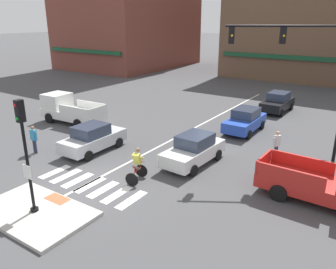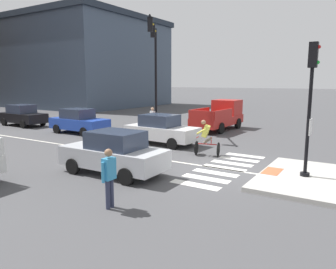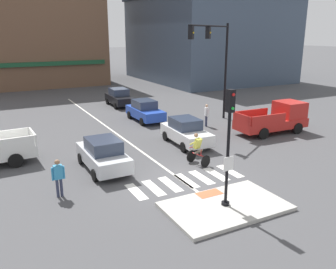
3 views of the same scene
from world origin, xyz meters
name	(u,v)px [view 3 (image 3 of 3)]	position (x,y,z in m)	size (l,w,h in m)	color
ground_plane	(187,181)	(0.00, 0.00, 0.00)	(300.00, 300.00, 0.00)	#474749
traffic_island	(225,206)	(0.00, -2.99, 0.07)	(4.78, 2.95, 0.15)	#B2AFA8
tactile_pad_front	(209,193)	(0.00, -1.87, 0.15)	(1.10, 0.60, 0.01)	#DB5B38
signal_pole	(229,138)	(0.00, -3.00, 2.92)	(0.44, 0.38, 4.59)	black
crosswalk_stripe_a	(136,192)	(-2.55, 0.04, 0.00)	(0.44, 1.80, 0.01)	silver
crosswalk_stripe_b	(154,188)	(-1.70, 0.04, 0.00)	(0.44, 1.80, 0.01)	silver
crosswalk_stripe_c	(170,184)	(-0.85, 0.04, 0.00)	(0.44, 1.80, 0.01)	silver
crosswalk_stripe_d	(186,181)	(0.00, 0.04, 0.00)	(0.44, 1.80, 0.01)	silver
crosswalk_stripe_e	(201,177)	(0.85, 0.04, 0.00)	(0.44, 1.80, 0.01)	silver
crosswalk_stripe_f	(216,174)	(1.70, 0.04, 0.00)	(0.44, 1.80, 0.01)	silver
crosswalk_stripe_g	(230,171)	(2.55, 0.04, 0.00)	(0.44, 1.80, 0.01)	silver
lane_centre_line	(113,131)	(-0.17, 10.00, 0.00)	(0.14, 28.00, 0.01)	silver
traffic_light_mast	(217,55)	(7.51, 8.56, 5.16)	(5.53, 3.42, 7.40)	black
building_corner_right	(31,30)	(-0.77, 42.60, 7.11)	(16.28, 22.39, 14.18)	brown
building_far_block	(207,37)	(21.88, 31.34, 6.01)	(18.06, 20.74, 11.98)	#3D4C60
car_black_eastbound_distant	(119,97)	(3.39, 18.25, 0.81)	(1.95, 4.15, 1.64)	black
car_white_eastbound_mid	(186,132)	(2.86, 4.94, 0.81)	(2.01, 4.18, 1.64)	white
car_silver_westbound_near	(103,154)	(-2.99, 3.23, 0.81)	(1.86, 4.11, 1.64)	silver
car_blue_eastbound_far	(145,111)	(3.10, 11.68, 0.81)	(1.85, 4.10, 1.64)	#2347B7
pickup_truck_red_cross_right	(277,119)	(9.80, 4.37, 0.98)	(5.16, 2.19, 2.08)	red
cyclist	(198,149)	(1.62, 1.63, 0.87)	(0.88, 1.21, 1.68)	black
pedestrian_at_curb_left	(58,175)	(-5.60, 1.10, 0.98)	(0.55, 0.22, 1.67)	#2D334C
pedestrian_waiting_far_side	(206,113)	(6.40, 7.98, 0.98)	(0.32, 0.53, 1.67)	#2D334C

